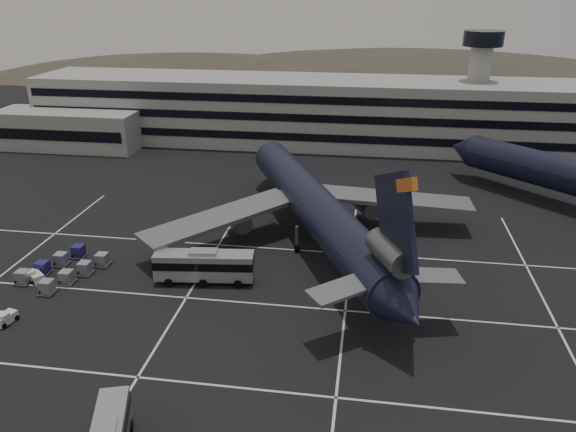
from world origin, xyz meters
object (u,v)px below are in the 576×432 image
object	(u,v)px
bus_far	(204,265)
tug_a	(5,318)
uld_cluster	(64,268)
trijet_main	(317,208)

from	to	relation	value
bus_far	tug_a	size ratio (longest dim) A/B	4.68
bus_far	uld_cluster	size ratio (longest dim) A/B	1.03
uld_cluster	bus_far	bearing A→B (deg)	2.49
trijet_main	bus_far	bearing A→B (deg)	-158.65
tug_a	uld_cluster	bearing A→B (deg)	100.56
tug_a	uld_cluster	distance (m)	10.99
trijet_main	tug_a	world-z (taller)	trijet_main
bus_far	tug_a	world-z (taller)	bus_far
tug_a	trijet_main	bearing A→B (deg)	52.19
bus_far	uld_cluster	xyz separation A→B (m)	(-17.60, -0.77, -1.46)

